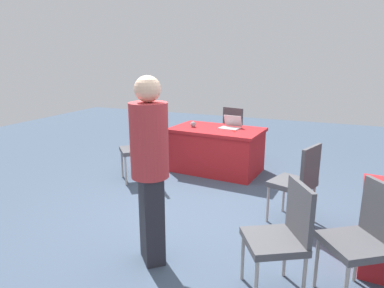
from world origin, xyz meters
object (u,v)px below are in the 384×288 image
object	(u,v)px
person_organiser	(150,163)
laptop_silver	(230,126)
chair_tucked_left	(365,235)
yarn_ball	(193,124)
table_foreground	(216,150)
chair_by_pillar	(140,145)
chair_tucked_right	(236,128)
scissors_red	(233,131)
chair_aisle	(283,232)
chair_back_row	(298,179)

from	to	relation	value
person_organiser	laptop_silver	world-z (taller)	person_organiser
chair_tucked_left	person_organiser	bearing A→B (deg)	60.81
chair_tucked_left	person_organiser	distance (m)	1.84
laptop_silver	yarn_ball	xyz separation A→B (m)	(0.61, 0.14, 0.01)
laptop_silver	table_foreground	bearing A→B (deg)	33.57
table_foreground	chair_by_pillar	xyz separation A→B (m)	(0.97, 0.86, 0.19)
chair_tucked_right	person_organiser	distance (m)	3.80
chair_by_pillar	laptop_silver	distance (m)	1.53
table_foreground	scissors_red	size ratio (longest dim) A/B	8.62
chair_tucked_left	chair_aisle	size ratio (longest dim) A/B	1.02
chair_aisle	scissors_red	xyz separation A→B (m)	(1.19, -2.66, 0.20)
table_foreground	chair_aisle	world-z (taller)	chair_aisle
chair_tucked_right	scissors_red	bearing A→B (deg)	-61.45
person_organiser	scissors_red	bearing A→B (deg)	136.29
laptop_silver	scissors_red	distance (m)	0.20
person_organiser	table_foreground	bearing A→B (deg)	142.63
table_foreground	yarn_ball	world-z (taller)	yarn_ball
chair_by_pillar	scissors_red	xyz separation A→B (m)	(-1.27, -0.79, 0.18)
chair_aisle	yarn_ball	size ratio (longest dim) A/B	10.17
person_organiser	chair_by_pillar	bearing A→B (deg)	170.34
chair_back_row	table_foreground	bearing A→B (deg)	65.45
chair_by_pillar	laptop_silver	xyz separation A→B (m)	(-1.17, -0.96, 0.22)
chair_tucked_left	person_organiser	world-z (taller)	person_organiser
table_foreground	chair_aisle	bearing A→B (deg)	118.63
chair_by_pillar	person_organiser	bearing A→B (deg)	171.57
chair_back_row	yarn_ball	distance (m)	2.36
chair_by_pillar	laptop_silver	size ratio (longest dim) A/B	2.73
chair_aisle	chair_by_pillar	size ratio (longest dim) A/B	0.98
table_foreground	chair_back_row	distance (m)	2.07
person_organiser	chair_tucked_left	bearing A→B (deg)	51.99
chair_tucked_left	chair_aisle	bearing A→B (deg)	70.75
yarn_ball	scissors_red	xyz separation A→B (m)	(-0.71, 0.03, -0.04)
yarn_ball	laptop_silver	bearing A→B (deg)	-166.69
table_foreground	chair_by_pillar	bearing A→B (deg)	41.71
chair_back_row	person_organiser	xyz separation A→B (m)	(1.17, 1.30, 0.43)
scissors_red	chair_tucked_right	bearing A→B (deg)	160.77
chair_tucked_right	chair_aisle	bearing A→B (deg)	-53.80
scissors_red	laptop_silver	bearing A→B (deg)	177.98
laptop_silver	chair_back_row	bearing A→B (deg)	137.29
table_foreground	scissors_red	xyz separation A→B (m)	(-0.30, 0.07, 0.37)
chair_tucked_right	chair_by_pillar	world-z (taller)	chair_by_pillar
person_organiser	yarn_ball	world-z (taller)	person_organiser
table_foreground	laptop_silver	world-z (taller)	laptop_silver
chair_tucked_right	person_organiser	size ratio (longest dim) A/B	0.55
chair_back_row	person_organiser	distance (m)	1.80
yarn_ball	scissors_red	size ratio (longest dim) A/B	0.52
chair_back_row	laptop_silver	xyz separation A→B (m)	(1.27, -1.54, 0.23)
chair_tucked_left	yarn_ball	bearing A→B (deg)	9.85
table_foreground	chair_tucked_right	world-z (taller)	chair_tucked_right
chair_aisle	person_organiser	size ratio (longest dim) A/B	0.54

